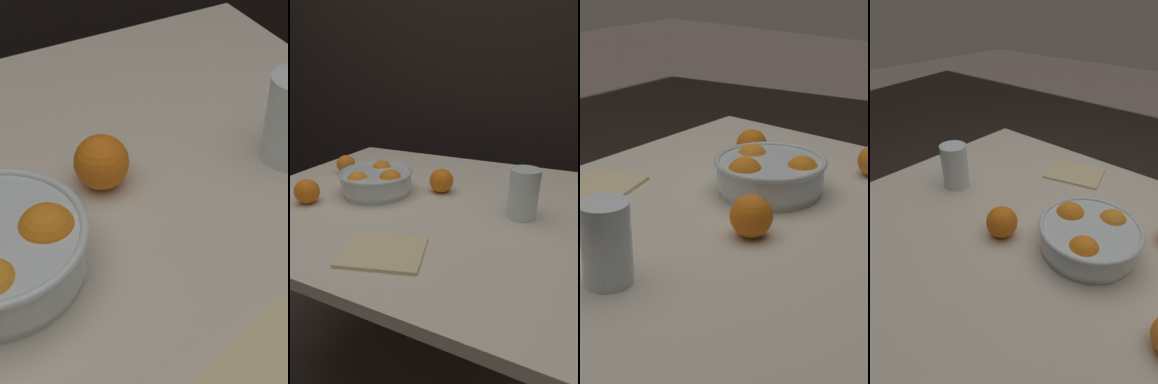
# 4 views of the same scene
# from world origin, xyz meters

# --- Properties ---
(ground_plane) EXTENTS (12.00, 12.00, 0.00)m
(ground_plane) POSITION_xyz_m (0.00, 0.00, 0.00)
(ground_plane) COLOR #3D332D
(back_wall) EXTENTS (8.00, 0.05, 2.60)m
(back_wall) POSITION_xyz_m (0.00, 0.95, 1.30)
(back_wall) COLOR black
(back_wall) RESTS_ON ground_plane
(dining_table) EXTENTS (1.10, 0.96, 0.72)m
(dining_table) POSITION_xyz_m (0.00, 0.00, 0.64)
(dining_table) COLOR beige
(dining_table) RESTS_ON ground_plane
(fruit_bowl) EXTENTS (0.24, 0.24, 0.09)m
(fruit_bowl) POSITION_xyz_m (-0.14, -0.04, 0.76)
(fruit_bowl) COLOR silver
(fruit_bowl) RESTS_ON dining_table
(juice_glass) EXTENTS (0.08, 0.08, 0.14)m
(juice_glass) POSITION_xyz_m (0.32, -0.02, 0.78)
(juice_glass) COLOR #F4A314
(juice_glass) RESTS_ON dining_table
(orange_loose_near_bowl) EXTENTS (0.08, 0.08, 0.08)m
(orange_loose_near_bowl) POSITION_xyz_m (0.05, 0.06, 0.76)
(orange_loose_near_bowl) COLOR orange
(orange_loose_near_bowl) RESTS_ON dining_table
(orange_loose_front) EXTENTS (0.07, 0.07, 0.07)m
(orange_loose_front) POSITION_xyz_m (-0.29, -0.19, 0.76)
(orange_loose_front) COLOR orange
(orange_loose_front) RESTS_ON dining_table
(orange_loose_aside) EXTENTS (0.07, 0.07, 0.07)m
(orange_loose_aside) POSITION_xyz_m (-0.37, 0.09, 0.75)
(orange_loose_aside) COLOR orange
(orange_loose_aside) RESTS_ON dining_table
(napkin) EXTENTS (0.21, 0.19, 0.01)m
(napkin) POSITION_xyz_m (0.08, -0.33, 0.72)
(napkin) COLOR beige
(napkin) RESTS_ON dining_table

